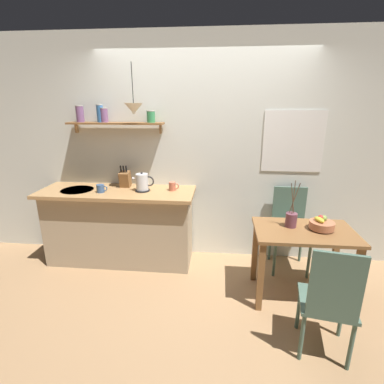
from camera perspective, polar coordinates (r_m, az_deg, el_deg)
name	(u,v)px	position (r m, az deg, el deg)	size (l,w,h in m)	color
ground_plane	(199,278)	(3.48, 1.29, -16.41)	(14.00, 14.00, 0.00)	#A87F56
back_wall	(220,152)	(3.59, 5.51, 7.87)	(6.80, 0.11, 2.70)	silver
kitchen_counter	(120,225)	(3.73, -13.89, -6.35)	(1.83, 0.63, 0.93)	tan
wall_shelf	(111,119)	(3.62, -15.50, 13.58)	(1.14, 0.20, 0.33)	brown
dining_table	(303,243)	(3.10, 20.90, -9.24)	(0.95, 0.60, 0.74)	brown
dining_chair_near	(330,299)	(2.53, 25.31, -18.45)	(0.47, 0.47, 0.96)	#4C6B5B
dining_chair_far	(289,225)	(3.68, 18.48, -6.05)	(0.44, 0.44, 0.97)	#4C6B5B
fruit_bowl	(322,224)	(3.10, 23.98, -5.77)	(0.23, 0.23, 0.14)	#BC704C
twig_vase	(291,219)	(3.05, 18.79, -5.05)	(0.11, 0.11, 0.47)	brown
electric_kettle	(142,183)	(3.44, -9.67, 1.82)	(0.25, 0.17, 0.23)	black
knife_block	(125,179)	(3.65, -12.94, 2.53)	(0.12, 0.15, 0.27)	brown
coffee_mug_by_sink	(101,188)	(3.52, -17.40, 0.66)	(0.13, 0.09, 0.09)	#3D5B89
coffee_mug_spare	(173,186)	(3.44, -3.82, 1.12)	(0.12, 0.08, 0.10)	#C6664C
pendant_lamp	(134,108)	(3.32, -11.32, 15.73)	(0.20, 0.20, 0.52)	black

